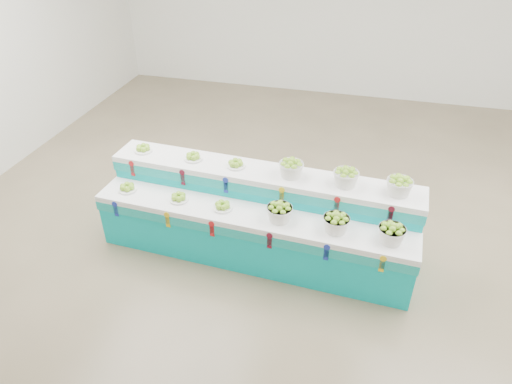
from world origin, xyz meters
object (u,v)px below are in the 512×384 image
at_px(display_stand, 256,217).
at_px(basket_lower_left, 280,212).
at_px(plate_upper_mid, 193,156).
at_px(basket_upper_right, 399,185).

relative_size(display_stand, basket_lower_left, 13.24).
xyz_separation_m(basket_lower_left, plate_upper_mid, (-1.21, 0.54, 0.24)).
bearing_deg(basket_upper_right, basket_lower_left, -162.03).
bearing_deg(display_stand, basket_lower_left, -33.82).
relative_size(basket_lower_left, basket_upper_right, 1.00).
height_order(display_stand, plate_upper_mid, plate_upper_mid).
bearing_deg(display_stand, basket_upper_right, 8.56).
xyz_separation_m(display_stand, basket_upper_right, (1.57, 0.15, 0.62)).
bearing_deg(basket_lower_left, display_stand, 142.94).
xyz_separation_m(basket_lower_left, basket_upper_right, (1.23, 0.40, 0.30)).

